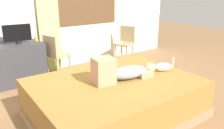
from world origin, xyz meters
TOP-DOWN VIEW (x-y plane):
  - ground_plane at (0.00, 0.00)m, footprint 16.00×16.00m
  - back_wall_with_window at (0.02, 2.49)m, footprint 6.40×0.14m
  - bed at (-0.11, 0.07)m, footprint 2.19×1.66m
  - person_lying at (-0.00, 0.04)m, footprint 0.94×0.37m
  - cat at (0.67, -0.04)m, footprint 0.33×0.22m
  - desk at (-0.85, 2.09)m, footprint 0.90×0.56m
  - tv_monitor at (-0.81, 2.09)m, footprint 0.48×0.10m
  - cup at (-0.47, 2.12)m, footprint 0.06×0.06m
  - chair_by_desk at (-0.21, 1.90)m, footprint 0.47×0.47m
  - chair_spare at (1.55, 1.92)m, footprint 0.50×0.50m
  - curtain_left at (-0.11, 2.37)m, footprint 0.44×0.06m

SIDE VIEW (x-z plane):
  - ground_plane at x=0.00m, z-range 0.00..0.00m
  - bed at x=-0.11m, z-range 0.00..0.52m
  - desk at x=-0.85m, z-range 0.00..0.74m
  - chair_by_desk at x=-0.21m, z-range 0.08..0.94m
  - chair_spare at x=1.55m, z-range 0.08..0.94m
  - cat at x=0.67m, z-range 0.49..0.70m
  - person_lying at x=0.00m, z-range 0.47..0.81m
  - cup at x=-0.47m, z-range 0.74..0.82m
  - tv_monitor at x=-0.81m, z-range 0.75..1.10m
  - curtain_left at x=-0.11m, z-range 0.00..2.36m
  - back_wall_with_window at x=0.02m, z-range 0.00..2.90m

